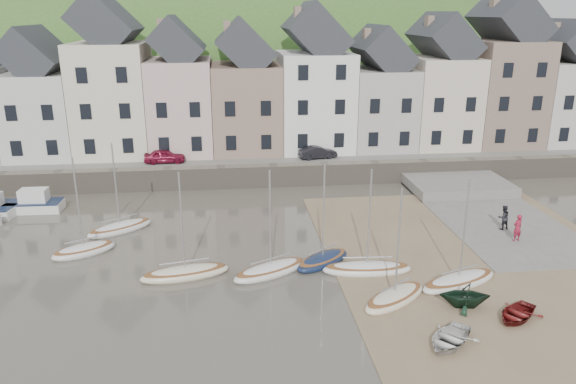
{
  "coord_description": "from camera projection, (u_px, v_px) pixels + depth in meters",
  "views": [
    {
      "loc": [
        -3.8,
        -27.55,
        14.12
      ],
      "look_at": [
        0.0,
        6.0,
        3.0
      ],
      "focal_mm": 34.34,
      "sensor_mm": 36.0,
      "label": 1
    }
  ],
  "objects": [
    {
      "name": "ground",
      "position": [
        300.0,
        276.0,
        30.83
      ],
      "size": [
        160.0,
        160.0,
        0.0
      ],
      "primitive_type": "plane",
      "color": "#4C463B",
      "rests_on": "ground"
    },
    {
      "name": "quay_land",
      "position": [
        262.0,
        138.0,
        60.8
      ],
      "size": [
        90.0,
        30.0,
        1.5
      ],
      "primitive_type": "cube",
      "color": "#3B6127",
      "rests_on": "ground"
    },
    {
      "name": "quay_street",
      "position": [
        270.0,
        157.0,
        49.69
      ],
      "size": [
        70.0,
        7.0,
        0.1
      ],
      "primitive_type": "cube",
      "color": "slate",
      "rests_on": "quay_land"
    },
    {
      "name": "seawall",
      "position": [
        273.0,
        175.0,
        46.59
      ],
      "size": [
        70.0,
        1.2,
        1.8
      ],
      "primitive_type": "cube",
      "color": "slate",
      "rests_on": "ground"
    },
    {
      "name": "beach",
      "position": [
        487.0,
        266.0,
        32.0
      ],
      "size": [
        18.0,
        26.0,
        0.06
      ],
      "primitive_type": "cube",
      "color": "#786349",
      "rests_on": "ground"
    },
    {
      "name": "slipway",
      "position": [
        490.0,
        215.0,
        39.97
      ],
      "size": [
        8.0,
        18.0,
        0.12
      ],
      "primitive_type": "cube",
      "color": "slate",
      "rests_on": "ground"
    },
    {
      "name": "hillside",
      "position": [
        222.0,
        212.0,
        92.55
      ],
      "size": [
        134.4,
        84.0,
        84.0
      ],
      "color": "#3B6127",
      "rests_on": "ground"
    },
    {
      "name": "townhouse_terrace",
      "position": [
        285.0,
        88.0,
        51.38
      ],
      "size": [
        61.05,
        8.0,
        13.93
      ],
      "color": "silver",
      "rests_on": "quay_land"
    },
    {
      "name": "sailboat_0",
      "position": [
        120.0,
        228.0,
        37.01
      ],
      "size": [
        4.6,
        3.82,
        6.32
      ],
      "color": "white",
      "rests_on": "ground"
    },
    {
      "name": "sailboat_1",
      "position": [
        84.0,
        250.0,
        33.55
      ],
      "size": [
        4.08,
        3.19,
        6.32
      ],
      "color": "white",
      "rests_on": "ground"
    },
    {
      "name": "sailboat_2",
      "position": [
        185.0,
        273.0,
        30.64
      ],
      "size": [
        5.17,
        2.49,
        6.32
      ],
      "color": "beige",
      "rests_on": "ground"
    },
    {
      "name": "sailboat_3",
      "position": [
        271.0,
        270.0,
        30.98
      ],
      "size": [
        4.88,
        3.51,
        6.32
      ],
      "color": "white",
      "rests_on": "ground"
    },
    {
      "name": "sailboat_4",
      "position": [
        367.0,
        268.0,
        31.16
      ],
      "size": [
        5.17,
        1.83,
        6.32
      ],
      "color": "white",
      "rests_on": "ground"
    },
    {
      "name": "sailboat_5",
      "position": [
        323.0,
        260.0,
        32.22
      ],
      "size": [
        4.07,
        3.58,
        6.32
      ],
      "color": "#142140",
      "rests_on": "ground"
    },
    {
      "name": "sailboat_6",
      "position": [
        459.0,
        281.0,
        29.72
      ],
      "size": [
        5.13,
        3.17,
        6.32
      ],
      "color": "white",
      "rests_on": "ground"
    },
    {
      "name": "sailboat_7",
      "position": [
        395.0,
        297.0,
        28.02
      ],
      "size": [
        4.39,
        3.74,
        6.32
      ],
      "color": "beige",
      "rests_on": "ground"
    },
    {
      "name": "motorboat_2",
      "position": [
        26.0,
        204.0,
        40.6
      ],
      "size": [
        5.59,
        1.9,
        1.7
      ],
      "color": "white",
      "rests_on": "ground"
    },
    {
      "name": "rowboat_white",
      "position": [
        449.0,
        339.0,
        24.3
      ],
      "size": [
        3.52,
        3.48,
        0.6
      ],
      "primitive_type": "imported",
      "rotation": [
        0.0,
        0.0,
        -0.82
      ],
      "color": "silver",
      "rests_on": "beach"
    },
    {
      "name": "rowboat_green",
      "position": [
        465.0,
        295.0,
        27.36
      ],
      "size": [
        2.81,
        2.53,
        1.3
      ],
      "primitive_type": "imported",
      "rotation": [
        0.0,
        0.0,
        -1.75
      ],
      "color": "black",
      "rests_on": "beach"
    },
    {
      "name": "rowboat_red",
      "position": [
        517.0,
        314.0,
        26.36
      ],
      "size": [
        3.28,
        3.15,
        0.55
      ],
      "primitive_type": "imported",
      "rotation": [
        0.0,
        0.0,
        -0.91
      ],
      "color": "maroon",
      "rests_on": "beach"
    },
    {
      "name": "person_red",
      "position": [
        517.0,
        228.0,
        35.01
      ],
      "size": [
        0.74,
        0.58,
        1.78
      ],
      "primitive_type": "imported",
      "rotation": [
        0.0,
        0.0,
        3.41
      ],
      "color": "maroon",
      "rests_on": "slipway"
    },
    {
      "name": "person_dark",
      "position": [
        503.0,
        217.0,
        36.92
      ],
      "size": [
        0.91,
        0.77,
        1.68
      ],
      "primitive_type": "imported",
      "rotation": [
        0.0,
        0.0,
        3.31
      ],
      "color": "#222228",
      "rests_on": "slipway"
    },
    {
      "name": "car_left",
      "position": [
        165.0,
        156.0,
        47.56
      ],
      "size": [
        3.5,
        1.46,
        1.19
      ],
      "primitive_type": "imported",
      "rotation": [
        0.0,
        0.0,
        1.59
      ],
      "color": "maroon",
      "rests_on": "quay_street"
    },
    {
      "name": "car_right",
      "position": [
        318.0,
        152.0,
        49.01
      ],
      "size": [
        3.55,
        1.78,
        1.12
      ],
      "primitive_type": "imported",
      "rotation": [
        0.0,
        0.0,
        1.75
      ],
      "color": "black",
      "rests_on": "quay_street"
    }
  ]
}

